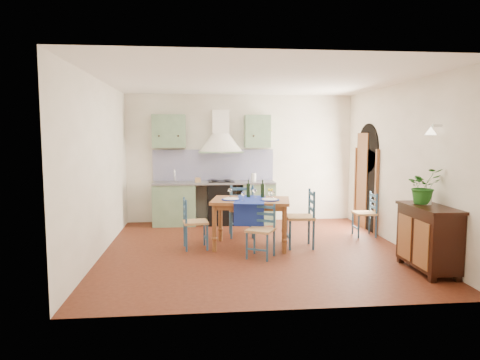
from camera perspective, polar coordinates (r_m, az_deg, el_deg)
The scene contains 13 objects.
floor at distance 7.28m, azimuth 2.04°, elevation -9.26°, with size 5.00×5.00×0.00m, color #41190E.
back_wall at distance 9.30m, azimuth -2.69°, elevation 0.65°, with size 5.00×0.96×2.80m.
right_wall at distance 8.03m, azimuth 19.73°, elevation 1.51°, with size 0.26×5.00×2.80m.
left_wall at distance 7.15m, azimuth -18.20°, elevation 1.56°, with size 0.04×5.00×2.80m, color white.
ceiling at distance 7.08m, azimuth 2.13°, elevation 13.21°, with size 5.00×5.00×0.01m, color white.
dining_table at distance 7.30m, azimuth 1.46°, elevation -3.34°, with size 1.44×1.13×1.14m.
chair_near at distance 6.75m, azimuth 2.86°, elevation -6.70°, with size 0.53×0.53×0.83m.
chair_far at distance 8.08m, azimuth 0.18°, elevation -3.97°, with size 0.47×0.47×1.00m.
chair_left at distance 7.28m, azimuth -6.19°, elevation -5.67°, with size 0.45×0.45×0.86m.
chair_right at distance 7.41m, azimuth 8.26°, elevation -4.99°, with size 0.49×0.49×0.99m.
chair_spare at distance 8.49m, azimuth 16.45°, elevation -4.32°, with size 0.40×0.40×0.83m.
sideboard at distance 6.59m, azimuth 23.80°, elevation -6.85°, with size 0.50×1.05×0.94m.
potted_plant at distance 6.64m, azimuth 23.26°, elevation -0.73°, with size 0.47×0.40×0.52m, color #1C5719.
Camera 1 is at (-0.95, -6.96, 1.92)m, focal length 32.00 mm.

